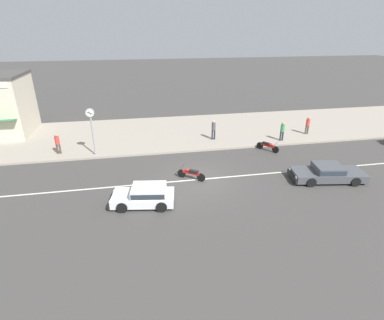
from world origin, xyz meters
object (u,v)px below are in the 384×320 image
at_px(hatchback_white_1, 145,195).
at_px(motorcycle_1, 191,173).
at_px(pedestrian_near_clock, 282,130).
at_px(sedan_dark_grey_0, 328,173).
at_px(motorcycle_0, 268,146).
at_px(pedestrian_by_shop, 308,124).
at_px(street_clock, 91,121).
at_px(pedestrian_far_end, 57,142).
at_px(pedestrian_mid_kerb, 214,128).

relative_size(hatchback_white_1, motorcycle_1, 2.24).
height_order(hatchback_white_1, pedestrian_near_clock, pedestrian_near_clock).
height_order(sedan_dark_grey_0, hatchback_white_1, hatchback_white_1).
distance_m(sedan_dark_grey_0, hatchback_white_1, 11.73).
xyz_separation_m(motorcycle_0, pedestrian_by_shop, (5.02, 2.87, 0.67)).
xyz_separation_m(hatchback_white_1, motorcycle_0, (9.98, 6.18, -0.16)).
bearing_deg(motorcycle_0, hatchback_white_1, -148.26).
bearing_deg(motorcycle_1, sedan_dark_grey_0, -11.28).
bearing_deg(hatchback_white_1, motorcycle_0, 31.74).
xyz_separation_m(street_clock, pedestrian_far_end, (-2.79, 0.72, -1.73)).
relative_size(street_clock, pedestrian_mid_kerb, 2.10).
xyz_separation_m(motorcycle_0, pedestrian_far_end, (-16.26, 2.08, 0.67)).
relative_size(pedestrian_by_shop, pedestrian_far_end, 1.00).
relative_size(sedan_dark_grey_0, pedestrian_near_clock, 2.93).
xyz_separation_m(pedestrian_mid_kerb, pedestrian_far_end, (-12.53, -0.95, -0.06)).
relative_size(hatchback_white_1, pedestrian_by_shop, 2.30).
bearing_deg(sedan_dark_grey_0, motorcycle_0, 107.69).
bearing_deg(pedestrian_near_clock, motorcycle_1, -149.00).
xyz_separation_m(motorcycle_0, street_clock, (-13.47, 1.36, 2.39)).
xyz_separation_m(motorcycle_1, pedestrian_near_clock, (8.90, 5.35, 0.69)).
bearing_deg(pedestrian_by_shop, pedestrian_far_end, -177.89).
distance_m(motorcycle_0, pedestrian_by_shop, 5.82).
bearing_deg(pedestrian_near_clock, hatchback_white_1, -146.71).
bearing_deg(motorcycle_1, street_clock, 142.33).
bearing_deg(pedestrian_near_clock, pedestrian_by_shop, 21.46).
relative_size(hatchback_white_1, pedestrian_far_end, 2.30).
relative_size(sedan_dark_grey_0, motorcycle_1, 2.91).
bearing_deg(motorcycle_0, motorcycle_1, -152.05).
bearing_deg(pedestrian_mid_kerb, motorcycle_0, -39.09).
xyz_separation_m(sedan_dark_grey_0, street_clock, (-15.20, 6.77, 2.28)).
bearing_deg(pedestrian_far_end, hatchback_white_1, -52.77).
distance_m(hatchback_white_1, pedestrian_near_clock, 14.30).
distance_m(sedan_dark_grey_0, pedestrian_near_clock, 7.11).
distance_m(street_clock, pedestrian_near_clock, 15.53).
relative_size(hatchback_white_1, street_clock, 1.03).
relative_size(sedan_dark_grey_0, pedestrian_far_end, 2.99).
relative_size(street_clock, pedestrian_near_clock, 2.19).
bearing_deg(pedestrian_mid_kerb, hatchback_white_1, -124.18).
bearing_deg(pedestrian_far_end, pedestrian_near_clock, -1.30).
relative_size(pedestrian_mid_kerb, pedestrian_far_end, 1.06).
bearing_deg(pedestrian_far_end, sedan_dark_grey_0, -22.62).
bearing_deg(motorcycle_1, motorcycle_0, 27.95).
height_order(hatchback_white_1, pedestrian_mid_kerb, pedestrian_mid_kerb).
distance_m(hatchback_white_1, motorcycle_0, 11.74).
bearing_deg(motorcycle_0, pedestrian_mid_kerb, 140.91).
height_order(street_clock, pedestrian_by_shop, street_clock).
bearing_deg(pedestrian_by_shop, sedan_dark_grey_0, -111.68).
xyz_separation_m(motorcycle_1, pedestrian_far_end, (-9.32, 5.76, 0.67)).
distance_m(motorcycle_0, pedestrian_far_end, 16.40).
bearing_deg(pedestrian_far_end, street_clock, -14.52).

